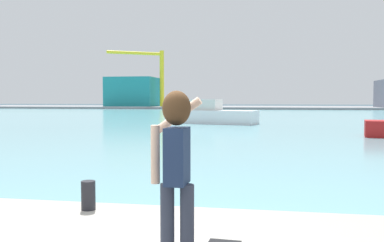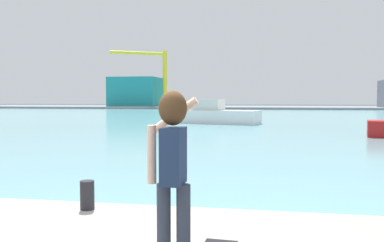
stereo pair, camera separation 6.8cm
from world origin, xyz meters
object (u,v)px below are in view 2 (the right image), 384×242
(warehouse_left, at_px, (136,92))
(boat_moored, at_px, (216,115))
(harbor_bollard, at_px, (87,195))
(person_photographer, at_px, (172,159))
(port_crane, at_px, (156,70))

(warehouse_left, bearing_deg, boat_moored, -65.54)
(harbor_bollard, relative_size, boat_moored, 0.06)
(person_photographer, xyz_separation_m, boat_moored, (-3.70, 33.12, -0.84))
(boat_moored, bearing_deg, person_photographer, -68.39)
(person_photographer, height_order, harbor_bollard, person_photographer)
(warehouse_left, height_order, port_crane, port_crane)
(harbor_bollard, height_order, warehouse_left, warehouse_left)
(harbor_bollard, relative_size, port_crane, 0.03)
(boat_moored, distance_m, port_crane, 59.75)
(person_photographer, height_order, warehouse_left, warehouse_left)
(port_crane, bearing_deg, person_photographer, -74.64)
(boat_moored, xyz_separation_m, port_crane, (-20.65, 55.51, 7.87))
(boat_moored, xyz_separation_m, warehouse_left, (-26.58, 58.44, 3.06))
(port_crane, bearing_deg, harbor_bollard, -75.40)
(person_photographer, bearing_deg, port_crane, 16.80)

